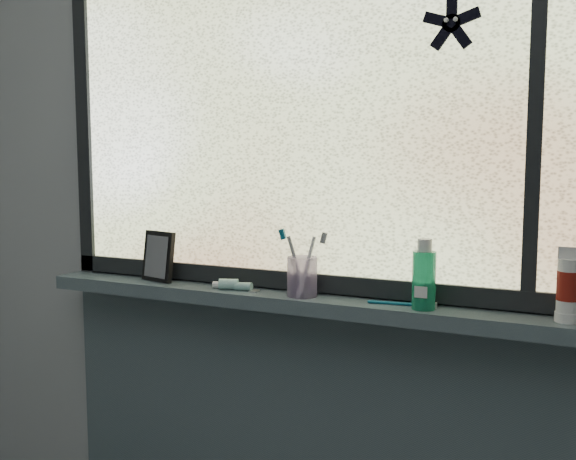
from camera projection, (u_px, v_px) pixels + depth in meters
The scene contains 13 objects.
wall_back at pixel (306, 210), 1.81m from camera, with size 3.00×0.01×2.50m, color #9EA3A8.
windowsill at pixel (295, 302), 1.77m from camera, with size 1.62×0.14×0.04m, color #45555D.
window_pane at pixel (303, 109), 1.76m from camera, with size 1.50×0.01×1.00m, color silver.
frame_bottom at pixel (302, 281), 1.81m from camera, with size 1.60×0.03×0.05m, color black.
frame_left at pixel (85, 117), 2.08m from camera, with size 0.05×0.03×1.10m, color black.
frame_mullion at pixel (536, 100), 1.50m from camera, with size 0.04×0.03×1.00m, color black.
starfish_sticker at pixel (451, 23), 1.56m from camera, with size 0.15×0.02×0.15m, color black, non-canonical shape.
vanity_mirror at pixel (158, 256), 1.96m from camera, with size 0.12×0.06×0.15m, color black.
toothpaste_tube at pixel (234, 285), 1.83m from camera, with size 0.17×0.04×0.03m, color white, non-canonical shape.
toothbrush_cup at pixel (302, 277), 1.74m from camera, with size 0.08×0.08×0.11m, color #C6A7DD.
toothbrush_lying at pixel (398, 303), 1.64m from camera, with size 0.19×0.02×0.01m, color #0D5C79, non-canonical shape.
mouthwash_bottle at pixel (424, 274), 1.59m from camera, with size 0.06×0.06×0.15m, color #21AB74.
cream_tube at pixel (568, 282), 1.46m from camera, with size 0.05×0.05×0.12m, color silver.
Camera 1 is at (0.73, -0.35, 1.39)m, focal length 40.00 mm.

